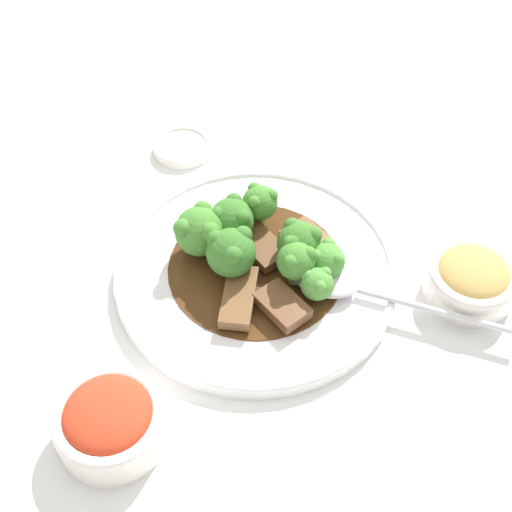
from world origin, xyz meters
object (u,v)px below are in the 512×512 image
at_px(broccoli_floret_7, 296,261).
at_px(beef_strip_3, 306,239).
at_px(main_plate, 256,270).
at_px(sauce_dish, 182,147).
at_px(beef_strip_1, 239,297).
at_px(side_bowl_kimchi, 110,422).
at_px(broccoli_floret_6, 327,260).
at_px(broccoli_floret_3, 232,219).
at_px(broccoli_floret_1, 299,243).
at_px(serving_spoon, 341,284).
at_px(broccoli_floret_2, 317,284).
at_px(broccoli_floret_4, 260,202).
at_px(beef_strip_2, 282,306).
at_px(side_bowl_appetizer, 471,279).
at_px(broccoli_floret_5, 231,252).
at_px(beef_strip_0, 262,245).
at_px(broccoli_floret_0, 200,230).

bearing_deg(broccoli_floret_7, beef_strip_3, -4.69).
distance_m(main_plate, sauce_dish, 0.23).
height_order(main_plate, beef_strip_1, beef_strip_1).
bearing_deg(beef_strip_3, broccoli_floret_7, 175.31).
bearing_deg(sauce_dish, side_bowl_kimchi, -175.21).
bearing_deg(broccoli_floret_6, broccoli_floret_7, 115.19).
relative_size(beef_strip_1, broccoli_floret_6, 1.83).
height_order(broccoli_floret_3, side_bowl_kimchi, broccoli_floret_3).
distance_m(beef_strip_1, broccoli_floret_1, 0.09).
height_order(broccoli_floret_7, serving_spoon, broccoli_floret_7).
relative_size(broccoli_floret_2, broccoli_floret_3, 0.71).
height_order(beef_strip_1, broccoli_floret_4, broccoli_floret_4).
height_order(beef_strip_3, side_bowl_kimchi, side_bowl_kimchi).
bearing_deg(beef_strip_1, broccoli_floret_4, -1.03).
distance_m(beef_strip_2, broccoli_floret_1, 0.07).
xyz_separation_m(broccoli_floret_4, side_bowl_kimchi, (-0.28, 0.09, -0.02)).
height_order(beef_strip_2, broccoli_floret_4, broccoli_floret_4).
bearing_deg(side_bowl_appetizer, side_bowl_kimchi, 125.00).
distance_m(broccoli_floret_6, serving_spoon, 0.03).
xyz_separation_m(beef_strip_2, broccoli_floret_4, (0.12, 0.04, 0.02)).
distance_m(broccoli_floret_2, side_bowl_kimchi, 0.25).
height_order(broccoli_floret_1, serving_spoon, broccoli_floret_1).
bearing_deg(beef_strip_2, broccoli_floret_5, 56.08).
xyz_separation_m(broccoli_floret_2, broccoli_floret_4, (0.10, 0.08, 0.01)).
bearing_deg(beef_strip_1, beef_strip_2, -94.55).
height_order(beef_strip_1, broccoli_floret_1, broccoli_floret_1).
height_order(beef_strip_0, side_bowl_appetizer, side_bowl_appetizer).
distance_m(beef_strip_2, broccoli_floret_3, 0.12).
bearing_deg(broccoli_floret_5, broccoli_floret_0, 56.22).
relative_size(broccoli_floret_7, sauce_dish, 0.71).
xyz_separation_m(broccoli_floret_7, sauce_dish, (0.20, 0.17, -0.04)).
distance_m(broccoli_floret_1, broccoli_floret_5, 0.07).
bearing_deg(serving_spoon, beef_strip_0, 66.62).
height_order(broccoli_floret_4, sauce_dish, broccoli_floret_4).
xyz_separation_m(broccoli_floret_1, side_bowl_kimchi, (-0.22, 0.14, -0.02)).
bearing_deg(side_bowl_kimchi, broccoli_floret_4, -18.08).
bearing_deg(beef_strip_1, broccoli_floret_2, -75.91).
bearing_deg(beef_strip_1, broccoli_floret_6, -58.52).
distance_m(broccoli_floret_1, serving_spoon, 0.06).
relative_size(beef_strip_0, broccoli_floret_3, 1.38).
relative_size(beef_strip_2, broccoli_floret_7, 1.23).
bearing_deg(broccoli_floret_3, broccoli_floret_4, -41.77).
xyz_separation_m(broccoli_floret_1, broccoli_floret_6, (-0.01, -0.03, -0.01)).
relative_size(beef_strip_2, side_bowl_kimchi, 0.63).
xyz_separation_m(broccoli_floret_1, sauce_dish, (0.18, 0.17, -0.04)).
relative_size(broccoli_floret_1, broccoli_floret_2, 1.40).
bearing_deg(broccoli_floret_5, sauce_dish, 27.69).
relative_size(side_bowl_kimchi, side_bowl_appetizer, 1.07).
relative_size(broccoli_floret_4, broccoli_floret_7, 0.97).
bearing_deg(beef_strip_0, sauce_dish, 38.97).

